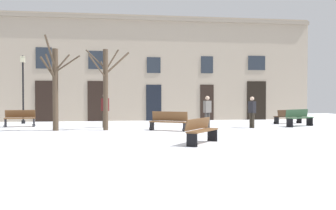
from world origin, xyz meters
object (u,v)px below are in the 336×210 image
streetlamp (23,82)px  tree_foreground (106,86)px  bench_back_to_back_left (169,121)px  person_near_bench (105,108)px  bench_near_lamp (201,130)px  person_crossing_plaza (252,111)px  tree_near_facade (55,85)px  bench_near_center_tree (20,118)px  bench_by_litter_bin (289,116)px  bench_far_corner (299,117)px  person_strolling (207,110)px

streetlamp → tree_foreground: bearing=-44.3°
bench_back_to_back_left → person_near_bench: (-3.10, 2.23, 0.56)m
bench_near_lamp → person_crossing_plaza: size_ratio=1.05×
tree_near_facade → person_near_bench: 3.00m
bench_near_center_tree → bench_by_litter_bin: 15.48m
bench_back_to_back_left → bench_by_litter_bin: bench_back_to_back_left is taller
bench_back_to_back_left → person_crossing_plaza: 4.60m
tree_foreground → bench_near_center_tree: size_ratio=2.45×
tree_foreground → bench_near_center_tree: tree_foreground is taller
tree_foreground → bench_back_to_back_left: tree_foreground is taller
person_crossing_plaza → bench_near_center_tree: bearing=59.4°
bench_near_lamp → person_crossing_plaza: bearing=2.5°
bench_back_to_back_left → streetlamp: bearing=175.7°
tree_foreground → person_near_bench: bearing=93.5°
bench_back_to_back_left → bench_far_corner: size_ratio=0.96×
bench_by_litter_bin → bench_near_lamp: bearing=33.0°
bench_near_lamp → person_strolling: bearing=21.7°
streetlamp → bench_near_lamp: size_ratio=2.40×
person_strolling → bench_near_lamp: bearing=-133.5°
bench_near_center_tree → person_strolling: (9.87, -2.17, 0.46)m
streetlamp → person_near_bench: 6.23m
bench_by_litter_bin → person_crossing_plaza: size_ratio=1.18×
bench_back_to_back_left → bench_near_center_tree: (-7.69, 3.26, 0.00)m
bench_near_center_tree → bench_far_corner: bearing=-14.6°
bench_near_lamp → person_near_bench: person_near_bench is taller
streetlamp → bench_by_litter_bin: size_ratio=2.15×
streetlamp → bench_by_litter_bin: streetlamp is taller
bench_near_lamp → bench_far_corner: 9.42m
bench_back_to_back_left → tree_near_facade: bearing=-156.7°
tree_foreground → bench_near_lamp: tree_foreground is taller
bench_by_litter_bin → tree_near_facade: bearing=-4.0°
person_crossing_plaza → bench_back_to_back_left: bearing=81.0°
bench_near_center_tree → tree_near_facade: bearing=-56.1°
person_crossing_plaza → tree_near_facade: bearing=71.6°
tree_near_facade → bench_by_litter_bin: size_ratio=2.28×
bench_near_center_tree → person_strolling: person_strolling is taller
bench_near_lamp → person_near_bench: (-3.55, 7.17, 0.55)m
streetlamp → person_strolling: size_ratio=2.48×
bench_far_corner → person_strolling: 5.27m
tree_foreground → person_strolling: (5.19, 0.46, -1.24)m
person_strolling → person_crossing_plaza: person_strolling is taller
bench_by_litter_bin → person_strolling: bearing=6.3°
bench_near_lamp → person_near_bench: 8.01m
person_near_bench → tree_near_facade: bearing=70.8°
tree_foreground → person_crossing_plaza: (7.50, 0.17, -1.27)m
bench_near_center_tree → person_crossing_plaza: bearing=-19.0°
bench_near_lamp → bench_by_litter_bin: bearing=-3.9°
streetlamp → bench_by_litter_bin: (15.90, -2.29, -2.07)m
bench_back_to_back_left → person_near_bench: 3.86m
bench_back_to_back_left → bench_far_corner: bench_far_corner is taller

